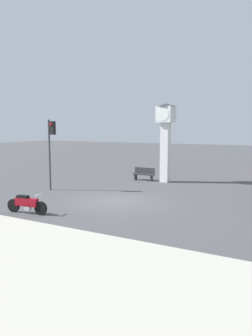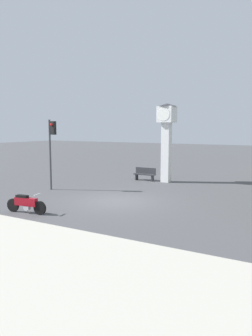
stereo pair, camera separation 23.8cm
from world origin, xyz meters
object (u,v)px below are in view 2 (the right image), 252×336
at_px(motorcycle, 26,204).
at_px(traffic_light, 52,142).
at_px(clock_tower, 167,131).
at_px(bench, 145,174).

distance_m(motorcycle, traffic_light, 6.08).
xyz_separation_m(clock_tower, bench, (-1.59, -0.12, -3.10)).
bearing_deg(traffic_light, clock_tower, 51.64).
xyz_separation_m(motorcycle, clock_tower, (2.10, 10.97, 3.15)).
relative_size(motorcycle, traffic_light, 0.48).
bearing_deg(traffic_light, bench, 61.40).
height_order(motorcycle, traffic_light, traffic_light).
relative_size(motorcycle, clock_tower, 0.38).
bearing_deg(traffic_light, motorcycle, -59.79).
bearing_deg(motorcycle, bench, 78.91).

